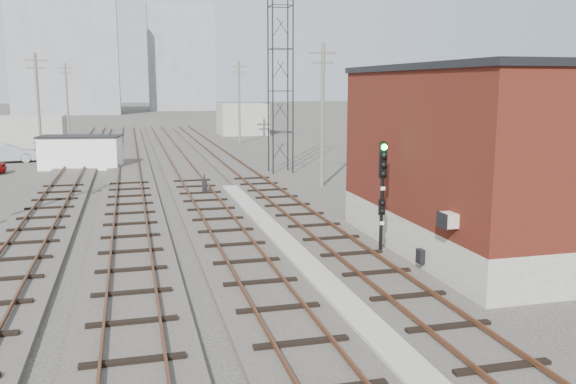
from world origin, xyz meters
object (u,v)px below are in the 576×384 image
object	(u,v)px
car_grey	(57,148)
signal_mast	(382,188)
switch_stand	(205,186)
site_trailer	(81,152)
car_silver	(8,153)

from	to	relation	value
car_grey	signal_mast	bearing A→B (deg)	-174.17
switch_stand	site_trailer	xyz separation A→B (m)	(-7.87, 14.00, 0.76)
switch_stand	site_trailer	size ratio (longest dim) A/B	0.18
switch_stand	car_silver	world-z (taller)	car_silver
signal_mast	car_silver	distance (m)	39.19
site_trailer	car_silver	world-z (taller)	site_trailer
switch_stand	signal_mast	bearing A→B (deg)	-60.02
signal_mast	switch_stand	world-z (taller)	signal_mast
switch_stand	site_trailer	distance (m)	16.08
car_silver	car_grey	bearing A→B (deg)	-37.38
site_trailer	car_silver	bearing A→B (deg)	148.64
site_trailer	car_silver	size ratio (longest dim) A/B	1.39
car_silver	car_grey	size ratio (longest dim) A/B	1.14
car_grey	site_trailer	bearing A→B (deg)	178.88
car_silver	car_grey	distance (m)	6.79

